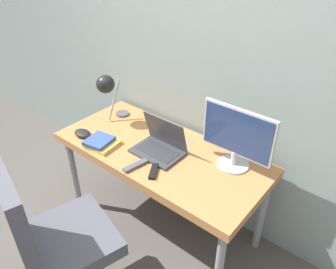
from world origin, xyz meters
TOP-DOWN VIEW (x-y plane):
  - ground_plane at (0.00, 0.00)m, footprint 12.00×12.00m
  - wall_back at (0.00, 0.74)m, footprint 8.00×0.05m
  - desk at (0.00, 0.34)m, footprint 1.48×0.67m
  - laptop at (0.01, 0.32)m, footprint 0.33×0.23m
  - monitor at (0.47, 0.51)m, footprint 0.47×0.20m
  - desk_lamp at (-0.55, 0.39)m, footprint 0.14×0.26m
  - office_chair at (-0.06, -0.52)m, footprint 0.61×0.62m
  - book_stack at (-0.35, 0.12)m, footprint 0.22×0.22m
  - tv_remote at (0.13, 0.13)m, footprint 0.11×0.14m
  - media_remote at (-0.00, 0.10)m, footprint 0.07×0.18m
  - game_controller at (-0.55, 0.12)m, footprint 0.14×0.10m

SIDE VIEW (x-z plane):
  - ground_plane at x=0.00m, z-range 0.00..0.00m
  - office_chair at x=-0.06m, z-range 0.06..1.13m
  - desk at x=0.00m, z-range 0.29..1.00m
  - tv_remote at x=0.13m, z-range 0.71..0.73m
  - media_remote at x=0.00m, z-range 0.71..0.73m
  - game_controller at x=-0.55m, z-range 0.71..0.75m
  - book_stack at x=-0.35m, z-range 0.71..0.76m
  - laptop at x=0.01m, z-range 0.64..0.88m
  - monitor at x=0.47m, z-range 0.73..1.13m
  - desk_lamp at x=-0.55m, z-range 0.81..1.19m
  - wall_back at x=0.00m, z-range 0.00..2.60m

